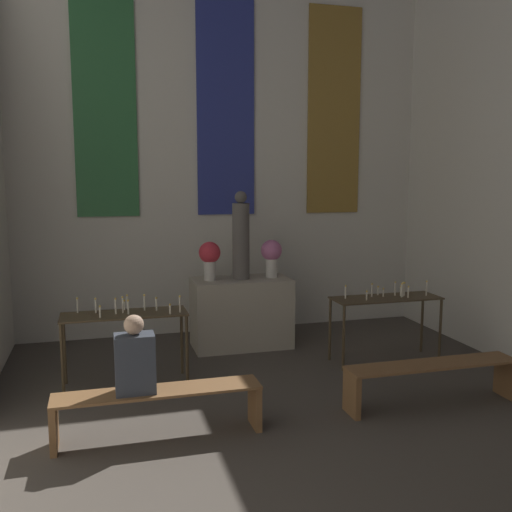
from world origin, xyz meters
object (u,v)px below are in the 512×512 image
Objects in this scene: flower_vase_right at (271,254)px; candle_rack_right at (386,305)px; altar at (241,313)px; statue at (241,238)px; flower_vase_left at (210,257)px; pew_back_left at (159,403)px; candle_rack_left at (125,322)px; pew_back_right at (432,375)px; person_seated at (135,359)px.

flower_vase_right is 1.77m from candle_rack_right.
flower_vase_right is at bearing 0.00° from altar.
statue reaches higher than flower_vase_left.
flower_vase_right is 3.39m from pew_back_left.
flower_vase_left is 1.76m from candle_rack_left.
statue is 2.19m from candle_rack_right.
statue is 2.18m from candle_rack_left.
flower_vase_right is (0.90, 0.00, 0.00)m from flower_vase_left.
flower_vase_left is 0.90m from flower_vase_right.
candle_rack_right is 3.49m from pew_back_left.
candle_rack_right is at bearing -34.16° from statue.
altar is 3.00m from pew_back_right.
pew_back_left is (0.23, -1.49, -0.42)m from candle_rack_left.
statue is at bearing 57.89° from person_seated.
flower_vase_left is 0.28× the size of pew_back_left.
statue is 3.20m from person_seated.
pew_back_right is (1.90, -2.63, -0.99)m from flower_vase_left.
pew_back_right is (1.44, -2.63, -1.23)m from statue.
flower_vase_right reaches higher than pew_back_left.
flower_vase_left is (-0.45, 0.00, 0.83)m from altar.
candle_rack_left is at bearing 98.72° from pew_back_left.
candle_rack_right reaches higher than candle_rack_left.
person_seated is at bearing -155.92° from candle_rack_right.
flower_vase_left reaches higher than altar.
candle_rack_right is at bearing -28.16° from flower_vase_left.
flower_vase_right is 0.38× the size of candle_rack_right.
pew_back_left is 0.49m from person_seated.
flower_vase_right is at bearing 0.00° from flower_vase_left.
flower_vase_right is at bearing 28.21° from candle_rack_left.
altar is 1.90× the size of person_seated.
statue reaches higher than altar.
person_seated reaches higher than pew_back_right.
statue is at bearing 145.84° from candle_rack_right.
altar is 0.96× the size of candle_rack_right.
altar is 2.55× the size of flower_vase_right.
person_seated is at bearing -89.07° from candle_rack_left.
statue reaches higher than candle_rack_left.
flower_vase_left is at bearing 125.80° from pew_back_right.
statue is at bearing 0.00° from altar.
person_seated is at bearing -114.53° from flower_vase_left.
pew_back_left is (-1.90, -2.63, -0.99)m from flower_vase_right.
flower_vase_right reaches higher than altar.
pew_back_left is 2.64× the size of person_seated.
flower_vase_left is 3.39m from pew_back_right.
person_seated is at bearing -128.62° from flower_vase_right.
candle_rack_left reaches higher than altar.
candle_rack_right is at bearing 81.04° from pew_back_right.
pew_back_right is (0.99, -2.63, -0.99)m from flower_vase_right.
altar is at bearing -180.00° from flower_vase_right.
altar is at bearing 61.19° from pew_back_left.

